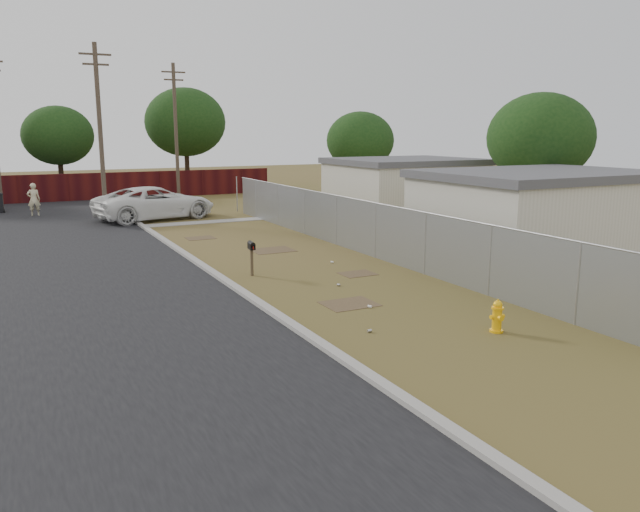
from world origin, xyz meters
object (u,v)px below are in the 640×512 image
mailbox (251,249)px  fire_hydrant (497,317)px  pedestrian (34,200)px  pickup_truck (155,203)px

mailbox → fire_hydrant: bearing=-69.3°
fire_hydrant → pedestrian: size_ratio=0.44×
fire_hydrant → pedestrian: 27.96m
pickup_truck → pedestrian: (-5.59, 4.30, 0.03)m
fire_hydrant → mailbox: 8.45m
fire_hydrant → pickup_truck: size_ratio=0.13×
fire_hydrant → pickup_truck: 22.54m
mailbox → pickup_truck: bearing=89.5°
pedestrian → mailbox: bearing=107.4°
mailbox → pickup_truck: (0.13, 14.46, -0.02)m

